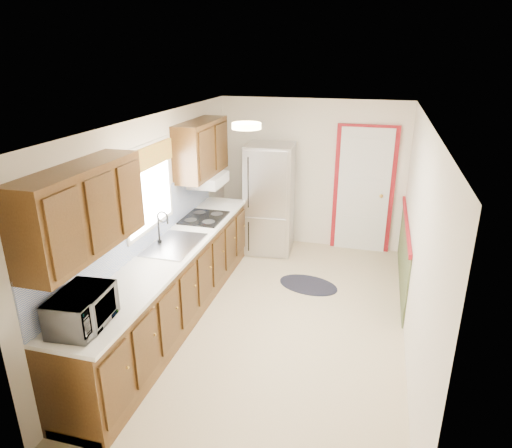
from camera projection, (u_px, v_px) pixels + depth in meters
The scene contains 8 objects.
room_shell at pixel (278, 228), 5.15m from camera, with size 3.20×5.20×2.52m.
kitchen_run at pixel (168, 258), 5.32m from camera, with size 0.63×4.00×2.20m.
back_wall_trim at pixel (372, 203), 7.01m from camera, with size 1.12×2.30×2.08m.
ceiling_fixture at pixel (246, 126), 4.63m from camera, with size 0.30×0.30×0.06m, color #FFD88C.
microwave at pixel (81, 306), 3.70m from camera, with size 0.56×0.31×0.38m, color white.
refrigerator at pixel (270, 199), 7.26m from camera, with size 0.77×0.76×1.75m.
rug at pixel (308, 285), 6.39m from camera, with size 0.84×0.54×0.01m, color black.
cooktop at pixel (204, 218), 6.20m from camera, with size 0.53×0.64×0.02m, color black.
Camera 1 is at (1.01, -4.70, 3.06)m, focal length 32.00 mm.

